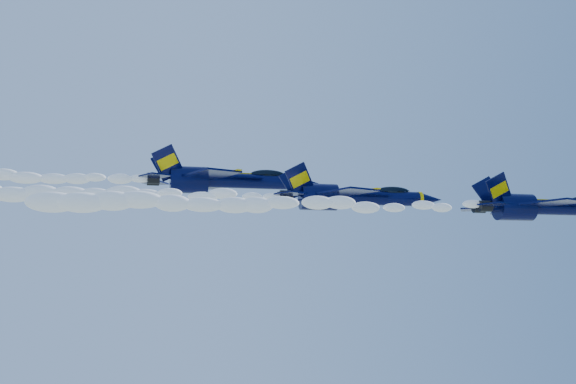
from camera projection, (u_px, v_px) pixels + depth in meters
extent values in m
cylinder|color=black|center=(571.00, 208.00, 66.18)|extent=(8.13, 1.35, 1.35)
ellipsoid|color=black|center=(514.00, 207.00, 64.97)|extent=(1.41, 2.44, 5.78)
cube|color=black|center=(553.00, 203.00, 61.82)|extent=(4.84, 5.74, 0.16)
cube|color=black|center=(510.00, 211.00, 68.82)|extent=(4.84, 5.74, 0.16)
cube|color=#FFCE00|center=(567.00, 202.00, 62.10)|extent=(2.18, 4.52, 0.09)
cube|color=#FFCE00|center=(522.00, 211.00, 69.10)|extent=(2.18, 4.52, 0.09)
cube|color=black|center=(499.00, 190.00, 63.82)|extent=(2.94, 0.93, 3.17)
cube|color=black|center=(489.00, 193.00, 65.66)|extent=(2.94, 0.93, 3.17)
cylinder|color=black|center=(485.00, 206.00, 63.73)|extent=(1.08, 0.99, 0.99)
cylinder|color=black|center=(479.00, 208.00, 64.87)|extent=(1.08, 0.99, 0.99)
cube|color=#FFCE00|center=(544.00, 200.00, 65.70)|extent=(9.93, 0.32, 0.07)
ellipsoid|color=white|center=(268.00, 204.00, 60.17)|extent=(37.94, 1.76, 1.58)
cylinder|color=black|center=(378.00, 198.00, 71.90)|extent=(8.72, 1.45, 1.45)
ellipsoid|color=black|center=(318.00, 197.00, 70.61)|extent=(1.51, 2.62, 6.20)
cone|color=black|center=(430.00, 200.00, 73.09)|extent=(2.52, 1.45, 1.45)
cylinder|color=#FFCE00|center=(419.00, 199.00, 72.84)|extent=(0.34, 1.51, 1.51)
ellipsoid|color=black|center=(393.00, 191.00, 72.35)|extent=(3.49, 1.13, 0.96)
cube|color=#FFCE00|center=(393.00, 194.00, 72.31)|extent=(4.07, 0.97, 0.17)
cube|color=black|center=(347.00, 192.00, 67.23)|extent=(5.19, 6.16, 0.17)
cube|color=black|center=(325.00, 201.00, 74.74)|extent=(5.19, 6.16, 0.17)
cube|color=#FFCE00|center=(361.00, 191.00, 67.53)|extent=(2.34, 4.85, 0.10)
cube|color=#FFCE00|center=(338.00, 201.00, 75.03)|extent=(2.34, 4.85, 0.10)
cube|color=black|center=(300.00, 180.00, 69.37)|extent=(3.16, 1.00, 3.40)
cube|color=black|center=(295.00, 183.00, 71.34)|extent=(3.16, 1.00, 3.40)
cylinder|color=black|center=(286.00, 196.00, 69.28)|extent=(1.16, 1.07, 1.07)
cylinder|color=black|center=(283.00, 197.00, 70.50)|extent=(1.16, 1.07, 1.07)
cube|color=#FFCE00|center=(350.00, 190.00, 71.39)|extent=(10.66, 0.34, 0.08)
ellipsoid|color=white|center=(76.00, 194.00, 65.75)|extent=(37.94, 1.89, 1.70)
cylinder|color=black|center=(251.00, 181.00, 82.01)|extent=(10.07, 1.68, 1.68)
ellipsoid|color=black|center=(189.00, 180.00, 80.51)|extent=(1.75, 3.02, 7.16)
cone|color=black|center=(307.00, 183.00, 83.38)|extent=(2.91, 1.68, 1.68)
cylinder|color=#FFCE00|center=(295.00, 183.00, 83.09)|extent=(0.39, 1.75, 1.75)
ellipsoid|color=black|center=(268.00, 175.00, 82.52)|extent=(4.03, 1.31, 1.11)
cube|color=#FFCE00|center=(268.00, 177.00, 82.47)|extent=(4.70, 1.12, 0.20)
cube|color=black|center=(211.00, 174.00, 76.61)|extent=(6.00, 7.11, 0.20)
cube|color=black|center=(203.00, 185.00, 85.28)|extent=(6.00, 7.11, 0.20)
cube|color=#FFCE00|center=(226.00, 173.00, 76.95)|extent=(2.70, 5.61, 0.11)
cube|color=#FFCE00|center=(216.00, 185.00, 85.62)|extent=(2.70, 5.61, 0.11)
cube|color=black|center=(168.00, 162.00, 79.08)|extent=(3.65, 1.15, 3.92)
cube|color=black|center=(166.00, 165.00, 81.35)|extent=(3.65, 1.15, 3.92)
cylinder|color=black|center=(154.00, 178.00, 78.97)|extent=(1.34, 1.23, 1.23)
cylinder|color=black|center=(153.00, 180.00, 80.38)|extent=(1.34, 1.23, 1.23)
cube|color=#FFCE00|center=(222.00, 173.00, 81.41)|extent=(12.31, 0.39, 0.09)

